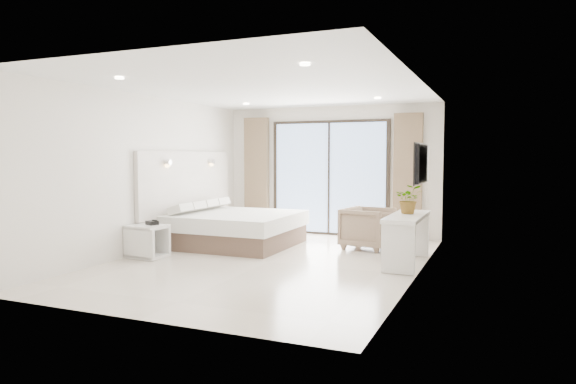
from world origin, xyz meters
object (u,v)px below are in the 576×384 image
at_px(nightstand, 147,241).
at_px(armchair, 368,226).
at_px(bed, 235,228).
at_px(console_desk, 407,228).

xyz_separation_m(nightstand, armchair, (3.14, 2.19, 0.14)).
bearing_deg(bed, nightstand, -115.39).
relative_size(nightstand, armchair, 0.76).
bearing_deg(armchair, bed, 113.17).
bearing_deg(nightstand, armchair, 40.45).
bearing_deg(console_desk, nightstand, -164.83).
bearing_deg(nightstand, console_desk, 20.73).
xyz_separation_m(bed, nightstand, (-0.75, -1.59, -0.05)).
relative_size(bed, nightstand, 3.45).
bearing_deg(console_desk, armchair, 128.61).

